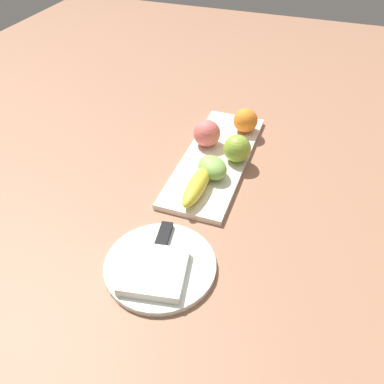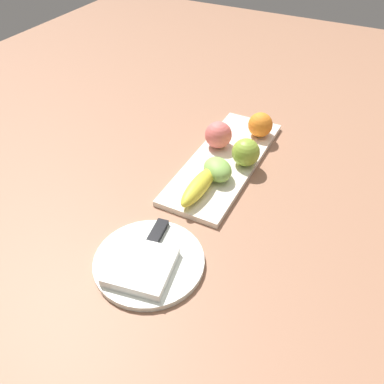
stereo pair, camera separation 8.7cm
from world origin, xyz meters
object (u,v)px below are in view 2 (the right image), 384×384
(banana, at_px, (199,186))
(folded_napkin, at_px, (141,266))
(peach, at_px, (218,135))
(fruit_tray, at_px, (224,161))
(orange_near_apple, at_px, (260,125))
(knife, at_px, (153,242))
(apple, at_px, (246,152))
(grape_bunch, at_px, (218,169))
(dinner_plate, at_px, (149,262))

(banana, distance_m, folded_napkin, 0.25)
(peach, bearing_deg, banana, 11.44)
(fruit_tray, relative_size, orange_near_apple, 6.67)
(knife, bearing_deg, folded_napkin, 4.41)
(fruit_tray, distance_m, folded_napkin, 0.40)
(apple, height_order, banana, apple)
(apple, distance_m, grape_bunch, 0.09)
(peach, height_order, grape_bunch, peach)
(fruit_tray, bearing_deg, folded_napkin, 0.00)
(apple, bearing_deg, knife, -11.59)
(dinner_plate, bearing_deg, fruit_tray, 180.00)
(banana, xyz_separation_m, knife, (0.18, -0.02, -0.02))
(orange_near_apple, xyz_separation_m, knife, (0.48, -0.06, -0.03))
(folded_napkin, bearing_deg, fruit_tray, 180.00)
(peach, bearing_deg, folded_napkin, 5.11)
(apple, xyz_separation_m, knife, (0.33, -0.07, -0.03))
(dinner_plate, bearing_deg, orange_near_apple, 175.50)
(apple, height_order, knife, apple)
(fruit_tray, xyz_separation_m, knife, (0.33, -0.02, 0.01))
(orange_near_apple, bearing_deg, banana, -7.88)
(apple, bearing_deg, banana, -19.19)
(fruit_tray, xyz_separation_m, orange_near_apple, (-0.15, 0.04, 0.04))
(banana, xyz_separation_m, peach, (-0.19, -0.04, 0.02))
(knife, bearing_deg, banana, 166.67)
(peach, bearing_deg, fruit_tray, 41.67)
(banana, xyz_separation_m, grape_bunch, (-0.07, 0.02, 0.00))
(orange_near_apple, xyz_separation_m, peach, (0.10, -0.08, 0.00))
(apple, height_order, folded_napkin, apple)
(dinner_plate, bearing_deg, banana, -179.93)
(orange_near_apple, distance_m, knife, 0.48)
(peach, xyz_separation_m, dinner_plate, (0.41, 0.04, -0.04))
(fruit_tray, relative_size, knife, 2.46)
(orange_near_apple, distance_m, dinner_plate, 0.52)
(fruit_tray, relative_size, apple, 6.40)
(apple, relative_size, orange_near_apple, 1.04)
(fruit_tray, bearing_deg, peach, -138.33)
(dinner_plate, bearing_deg, apple, 171.90)
(fruit_tray, xyz_separation_m, grape_bunch, (0.08, 0.01, 0.03))
(dinner_plate, distance_m, knife, 0.04)
(knife, bearing_deg, fruit_tray, 168.77)
(fruit_tray, distance_m, orange_near_apple, 0.16)
(grape_bunch, height_order, dinner_plate, grape_bunch)
(grape_bunch, xyz_separation_m, dinner_plate, (0.29, -0.01, -0.03))
(knife, bearing_deg, orange_near_apple, 164.73)
(folded_napkin, relative_size, knife, 0.64)
(fruit_tray, relative_size, dinner_plate, 2.05)
(fruit_tray, relative_size, peach, 6.27)
(fruit_tray, distance_m, banana, 0.15)
(apple, height_order, orange_near_apple, apple)
(apple, relative_size, peach, 0.98)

